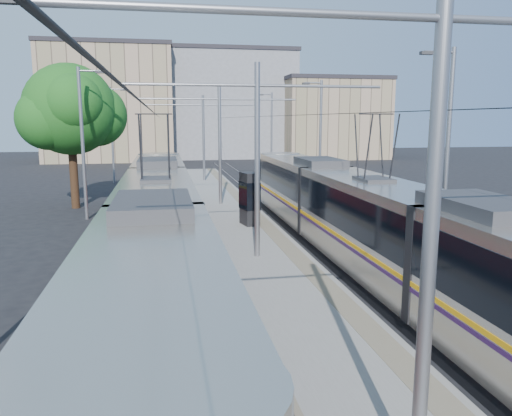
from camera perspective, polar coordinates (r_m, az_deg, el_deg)
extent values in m
plane|color=black|center=(11.55, 7.85, -17.43)|extent=(160.00, 160.00, 0.00)
cube|color=gray|center=(27.40, -3.35, -0.83)|extent=(4.00, 50.00, 0.30)
cube|color=gray|center=(27.23, -6.38, -0.61)|extent=(0.70, 50.00, 0.01)
cube|color=gray|center=(27.59, -0.36, -0.41)|extent=(0.70, 50.00, 0.01)
cube|color=gray|center=(27.24, -12.39, -1.40)|extent=(0.07, 70.00, 0.03)
cube|color=gray|center=(27.23, -9.38, -1.30)|extent=(0.07, 70.00, 0.03)
cube|color=gray|center=(27.92, 2.53, -0.89)|extent=(0.07, 70.00, 0.03)
cube|color=gray|center=(28.28, 5.37, -0.79)|extent=(0.07, 70.00, 0.03)
cube|color=black|center=(17.68, -11.01, -6.95)|extent=(2.30, 28.39, 0.40)
cube|color=#A7A399|center=(17.27, -11.20, -1.71)|extent=(2.40, 26.79, 2.90)
cube|color=black|center=(17.18, -11.25, -0.08)|extent=(2.43, 26.79, 1.30)
cube|color=#DEBB0B|center=(17.36, -11.15, -3.00)|extent=(2.43, 26.79, 0.12)
cube|color=red|center=(17.47, -11.10, -4.60)|extent=(2.42, 26.79, 1.10)
cube|color=#2D2D30|center=(17.02, -11.38, 3.57)|extent=(1.68, 3.00, 0.30)
cube|color=black|center=(17.87, 12.89, -6.84)|extent=(2.30, 29.04, 0.40)
cube|color=#B3ADA4|center=(17.46, 13.11, -1.65)|extent=(2.40, 27.44, 2.90)
cube|color=black|center=(17.37, 13.17, -0.04)|extent=(2.43, 27.44, 1.30)
cube|color=#FAA80D|center=(17.55, 13.05, -2.93)|extent=(2.43, 27.44, 0.12)
cube|color=#301446|center=(17.58, 13.03, -3.41)|extent=(2.43, 27.44, 0.10)
cube|color=#2D2D30|center=(17.22, 13.32, 3.57)|extent=(1.68, 3.00, 0.30)
cylinder|color=gray|center=(6.78, 19.30, -3.44)|extent=(0.20, 0.20, 7.00)
cylinder|color=gray|center=(6.71, 20.72, 19.60)|extent=(9.20, 0.10, 0.10)
cylinder|color=gray|center=(18.08, 0.14, 5.25)|extent=(0.20, 0.20, 7.00)
cylinder|color=gray|center=(18.05, 0.14, 13.82)|extent=(9.20, 0.10, 0.10)
cylinder|color=gray|center=(29.93, -4.15, 7.13)|extent=(0.20, 0.20, 7.00)
cylinder|color=gray|center=(29.91, -4.22, 12.30)|extent=(9.20, 0.10, 0.10)
cylinder|color=gray|center=(41.86, -6.01, 7.93)|extent=(0.20, 0.20, 7.00)
cylinder|color=gray|center=(41.85, -6.08, 11.63)|extent=(9.20, 0.10, 0.10)
cylinder|color=black|center=(26.70, -11.28, 10.37)|extent=(0.02, 70.00, 0.02)
cylinder|color=black|center=(27.59, 4.10, 10.52)|extent=(0.02, 70.00, 0.02)
cube|color=#2D2D30|center=(12.34, -26.46, 20.44)|extent=(0.50, 0.22, 0.12)
cylinder|color=gray|center=(28.04, -19.20, 6.82)|extent=(0.18, 0.18, 8.00)
cube|color=#2D2D30|center=(27.98, -17.35, 14.61)|extent=(0.50, 0.22, 0.12)
cylinder|color=gray|center=(43.92, -16.12, 7.95)|extent=(0.18, 0.18, 8.00)
cube|color=#2D2D30|center=(43.88, -14.90, 12.91)|extent=(0.50, 0.22, 0.12)
cylinder|color=gray|center=(20.80, 21.01, 5.77)|extent=(0.18, 0.18, 8.00)
cube|color=#2D2D30|center=(20.35, 18.94, 16.41)|extent=(0.50, 0.22, 0.12)
cylinder|color=gray|center=(35.42, 7.36, 7.85)|extent=(0.18, 0.18, 8.00)
cube|color=#2D2D30|center=(35.16, 5.74, 13.98)|extent=(0.50, 0.22, 0.12)
cylinder|color=gray|center=(50.89, 1.79, 8.57)|extent=(0.18, 0.18, 8.00)
cube|color=#2D2D30|center=(50.70, 0.57, 12.81)|extent=(0.50, 0.22, 0.12)
cube|color=black|center=(24.00, -0.74, 1.07)|extent=(0.87, 1.21, 2.53)
cube|color=black|center=(23.97, -0.74, 1.46)|extent=(0.92, 1.26, 1.32)
cylinder|color=#382314|center=(32.12, -20.07, 3.14)|extent=(0.49, 0.49, 3.57)
sphere|color=#184C15|center=(31.93, -20.52, 10.50)|extent=(5.35, 5.35, 5.35)
sphere|color=#184C15|center=(32.62, -17.86, 10.04)|extent=(3.79, 3.79, 3.79)
cube|color=tan|center=(70.04, -16.30, 11.18)|extent=(16.00, 12.00, 14.34)
cube|color=#262328|center=(70.63, -16.61, 17.20)|extent=(16.32, 12.24, 0.50)
cube|color=gray|center=(74.31, -3.38, 11.50)|extent=(18.00, 14.00, 14.40)
cube|color=#262328|center=(74.88, -3.44, 17.21)|extent=(18.36, 14.28, 0.50)
cube|color=tan|center=(71.61, 8.62, 9.91)|extent=(14.00, 10.00, 10.55)
cube|color=#262328|center=(71.82, 8.74, 14.32)|extent=(14.28, 10.20, 0.50)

